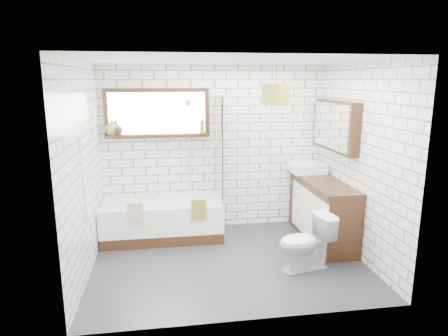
{
  "coord_description": "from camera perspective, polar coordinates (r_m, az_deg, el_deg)",
  "views": [
    {
      "loc": [
        -0.78,
        -4.69,
        2.29
      ],
      "look_at": [
        -0.02,
        0.25,
        1.17
      ],
      "focal_mm": 32.0,
      "sensor_mm": 36.0,
      "label": 1
    }
  ],
  "objects": [
    {
      "name": "ceiling",
      "position": [
        4.75,
        0.7,
        15.21
      ],
      "size": [
        3.4,
        2.6,
        0.01
      ],
      "primitive_type": "cube",
      "color": "white",
      "rests_on": "ground"
    },
    {
      "name": "pendant",
      "position": [
        5.31,
        7.4,
        10.46
      ],
      "size": [
        0.36,
        0.36,
        0.27
      ],
      "primitive_type": "cylinder",
      "color": "olive",
      "rests_on": "ceiling"
    },
    {
      "name": "toilet",
      "position": [
        5.05,
        11.57,
        -10.36
      ],
      "size": [
        0.5,
        0.73,
        0.68
      ],
      "primitive_type": "imported",
      "rotation": [
        0.0,
        0.0,
        -1.38
      ],
      "color": "white",
      "rests_on": "floor"
    },
    {
      "name": "shower_screen",
      "position": [
        5.74,
        -0.72,
        2.75
      ],
      "size": [
        0.02,
        0.72,
        1.5
      ],
      "primitive_type": "cube",
      "color": "white",
      "rests_on": "bathtub"
    },
    {
      "name": "vanity",
      "position": [
        5.95,
        13.8,
        -5.85
      ],
      "size": [
        0.5,
        1.56,
        0.89
      ],
      "primitive_type": "cube",
      "color": "black",
      "rests_on": "floor"
    },
    {
      "name": "tap",
      "position": [
        6.28,
        13.19,
        0.57
      ],
      "size": [
        0.03,
        0.03,
        0.15
      ],
      "primitive_type": "cylinder",
      "rotation": [
        0.0,
        0.0,
        0.2
      ],
      "color": "silver",
      "rests_on": "vanity"
    },
    {
      "name": "towel_beige",
      "position": [
        5.53,
        -12.55,
        -6.2
      ],
      "size": [
        0.21,
        0.05,
        0.27
      ],
      "primitive_type": "cube",
      "color": "tan",
      "rests_on": "bathtub"
    },
    {
      "name": "bottle",
      "position": [
        5.99,
        -3.16,
        5.74
      ],
      "size": [
        0.08,
        0.08,
        0.19
      ],
      "primitive_type": "cylinder",
      "rotation": [
        0.0,
        0.0,
        0.37
      ],
      "color": "olive",
      "rests_on": "window"
    },
    {
      "name": "wall_front",
      "position": [
        3.62,
        4.03,
        -4.09
      ],
      "size": [
        3.4,
        0.01,
        2.5
      ],
      "primitive_type": "cube",
      "color": "white",
      "rests_on": "ground"
    },
    {
      "name": "vase_dark",
      "position": [
        5.99,
        -15.2,
        5.41
      ],
      "size": [
        0.22,
        0.22,
        0.21
      ],
      "primitive_type": "imported",
      "rotation": [
        0.0,
        0.0,
        -0.09
      ],
      "color": "black",
      "rests_on": "window"
    },
    {
      "name": "mirror_cabinet",
      "position": [
        5.84,
        15.64,
        5.85
      ],
      "size": [
        0.16,
        1.2,
        0.7
      ],
      "primitive_type": "cube",
      "color": "black",
      "rests_on": "wall_right"
    },
    {
      "name": "bathtub",
      "position": [
        5.95,
        -8.8,
        -7.29
      ],
      "size": [
        1.72,
        0.76,
        0.56
      ],
      "primitive_type": "cube",
      "color": "white",
      "rests_on": "floor"
    },
    {
      "name": "window",
      "position": [
        5.97,
        -9.5,
        7.72
      ],
      "size": [
        1.52,
        0.16,
        0.68
      ],
      "primitive_type": "cube",
      "color": "black",
      "rests_on": "wall_back"
    },
    {
      "name": "basin",
      "position": [
        6.24,
        11.8,
        0.04
      ],
      "size": [
        0.49,
        0.43,
        0.14
      ],
      "primitive_type": "cube",
      "color": "white",
      "rests_on": "vanity"
    },
    {
      "name": "towel_green",
      "position": [
        5.53,
        -3.59,
        -5.9
      ],
      "size": [
        0.21,
        0.06,
        0.28
      ],
      "primitive_type": "cube",
      "color": "olive",
      "rests_on": "bathtub"
    },
    {
      "name": "towel_radiator",
      "position": [
        4.89,
        -18.91,
        -0.96
      ],
      "size": [
        0.06,
        0.52,
        1.0
      ],
      "primitive_type": "cube",
      "color": "white",
      "rests_on": "wall_left"
    },
    {
      "name": "floor",
      "position": [
        5.27,
        0.62,
        -13.19
      ],
      "size": [
        3.4,
        2.6,
        0.01
      ],
      "primitive_type": "cube",
      "color": "#262629",
      "rests_on": "ground"
    },
    {
      "name": "wall_right",
      "position": [
        5.4,
        18.8,
        0.83
      ],
      "size": [
        0.01,
        2.6,
        2.5
      ],
      "primitive_type": "cube",
      "color": "white",
      "rests_on": "ground"
    },
    {
      "name": "wall_back",
      "position": [
        6.13,
        -1.33,
        2.83
      ],
      "size": [
        3.4,
        0.01,
        2.5
      ],
      "primitive_type": "cube",
      "color": "white",
      "rests_on": "ground"
    },
    {
      "name": "wall_left",
      "position": [
        4.89,
        -19.47,
        -0.4
      ],
      "size": [
        0.01,
        2.6,
        2.5
      ],
      "primitive_type": "cube",
      "color": "white",
      "rests_on": "ground"
    },
    {
      "name": "shower_riser",
      "position": [
        6.03,
        -5.06,
        3.59
      ],
      "size": [
        0.02,
        0.02,
        1.3
      ],
      "primitive_type": "cylinder",
      "color": "silver",
      "rests_on": "wall_back"
    },
    {
      "name": "vase_olive",
      "position": [
        6.0,
        -15.68,
        5.5
      ],
      "size": [
        0.28,
        0.28,
        0.23
      ],
      "primitive_type": "imported",
      "rotation": [
        0.0,
        0.0,
        0.33
      ],
      "color": "olive",
      "rests_on": "window"
    }
  ]
}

